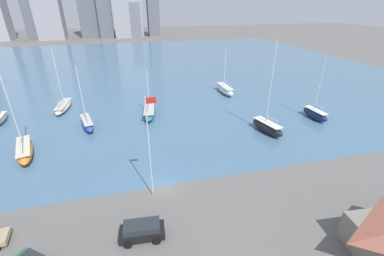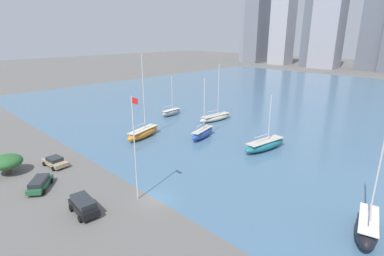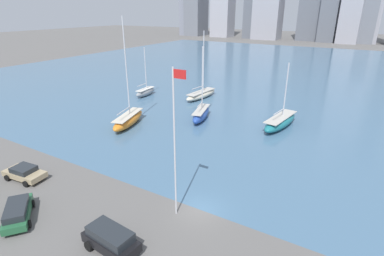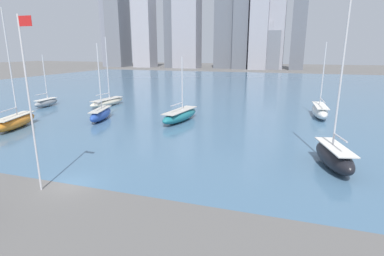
# 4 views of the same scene
# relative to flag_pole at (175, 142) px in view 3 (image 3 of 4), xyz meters

# --- Properties ---
(ground_plane) EXTENTS (500.00, 500.00, 0.00)m
(ground_plane) POSITION_rel_flag_pole_xyz_m (1.61, 1.56, -7.19)
(ground_plane) COLOR #605E5B
(harbor_water) EXTENTS (180.00, 140.00, 0.00)m
(harbor_water) POSITION_rel_flag_pole_xyz_m (1.61, 71.56, -7.19)
(harbor_water) COLOR #476B89
(harbor_water) RESTS_ON ground_plane
(flag_pole) EXTENTS (1.24, 0.14, 13.37)m
(flag_pole) POSITION_rel_flag_pole_xyz_m (0.00, 0.00, 0.00)
(flag_pole) COLOR silver
(flag_pole) RESTS_ON ground_plane
(sailboat_teal) EXTENTS (3.93, 10.31, 10.01)m
(sailboat_teal) POSITION_rel_flag_pole_xyz_m (2.24, 26.28, -6.24)
(sailboat_teal) COLOR #1E757F
(sailboat_teal) RESTS_ON harbor_water
(sailboat_gray) EXTENTS (2.13, 6.33, 10.13)m
(sailboat_gray) POSITION_rel_flag_pole_xyz_m (-27.79, 30.11, -6.31)
(sailboat_gray) COLOR gray
(sailboat_gray) RESTS_ON harbor_water
(sailboat_blue) EXTENTS (3.86, 8.20, 12.00)m
(sailboat_blue) POSITION_rel_flag_pole_xyz_m (-10.24, 23.09, -6.18)
(sailboat_blue) COLOR #284CA8
(sailboat_blue) RESTS_ON harbor_water
(sailboat_orange) EXTENTS (4.84, 9.61, 16.52)m
(sailboat_orange) POSITION_rel_flag_pole_xyz_m (-18.93, 14.79, -6.16)
(sailboat_orange) COLOR orange
(sailboat_orange) RESTS_ON harbor_water
(sailboat_cream) EXTENTS (3.28, 10.00, 13.50)m
(sailboat_cream) POSITION_rel_flag_pole_xyz_m (-16.56, 34.54, -6.37)
(sailboat_cream) COLOR beige
(sailboat_cream) RESTS_ON harbor_water
(parked_sedan_tan) EXTENTS (4.86, 2.80, 1.50)m
(parked_sedan_tan) POSITION_rel_flag_pole_xyz_m (-17.61, -3.44, -6.40)
(parked_sedan_tan) COLOR tan
(parked_sedan_tan) RESTS_ON ground_plane
(parked_wagon_green) EXTENTS (5.12, 4.61, 1.57)m
(parked_wagon_green) POSITION_rel_flag_pole_xyz_m (-11.57, -7.83, -6.33)
(parked_wagon_green) COLOR #235B38
(parked_wagon_green) RESTS_ON ground_plane
(parked_suv_black) EXTENTS (4.79, 2.66, 1.95)m
(parked_suv_black) POSITION_rel_flag_pole_xyz_m (-1.87, -6.29, -6.12)
(parked_suv_black) COLOR black
(parked_suv_black) RESTS_ON ground_plane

